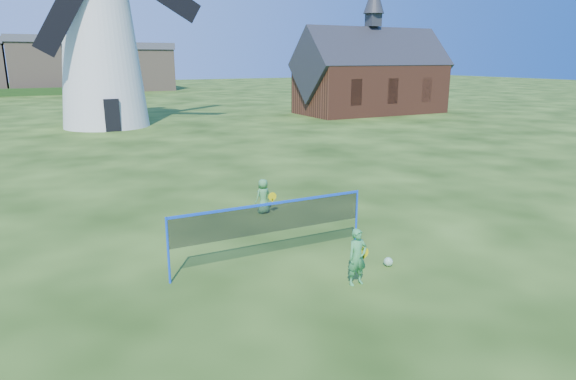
# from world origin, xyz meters

# --- Properties ---
(ground) EXTENTS (220.00, 220.00, 0.00)m
(ground) POSITION_xyz_m (0.00, 0.00, 0.00)
(ground) COLOR black
(ground) RESTS_ON ground
(windmill) EXTENTS (13.60, 6.07, 18.52)m
(windmill) POSITION_xyz_m (-0.73, 28.05, 6.39)
(windmill) COLOR silver
(windmill) RESTS_ON ground
(chapel) EXTENTS (13.63, 6.61, 11.53)m
(chapel) POSITION_xyz_m (22.29, 27.07, 3.24)
(chapel) COLOR brown
(chapel) RESTS_ON ground
(badminton_net) EXTENTS (5.05, 0.05, 1.55)m
(badminton_net) POSITION_xyz_m (-0.79, -0.52, 1.14)
(badminton_net) COLOR blue
(badminton_net) RESTS_ON ground
(player_girl) EXTENTS (0.66, 0.35, 1.29)m
(player_girl) POSITION_xyz_m (0.40, -2.46, 0.64)
(player_girl) COLOR #3B954F
(player_girl) RESTS_ON ground
(player_boy) EXTENTS (0.67, 0.47, 1.13)m
(player_boy) POSITION_xyz_m (0.74, 3.32, 0.57)
(player_boy) COLOR #438B4C
(player_boy) RESTS_ON ground
(play_ball) EXTENTS (0.22, 0.22, 0.22)m
(play_ball) POSITION_xyz_m (1.66, -1.98, 0.11)
(play_ball) COLOR green
(play_ball) RESTS_ON ground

